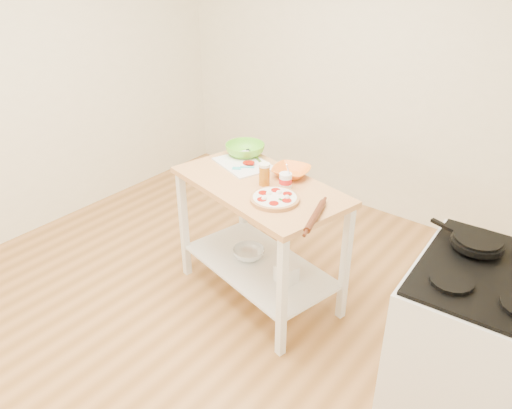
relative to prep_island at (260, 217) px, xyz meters
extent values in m
cube|color=#B77D43|center=(-0.14, -0.55, -0.66)|extent=(4.00, 4.50, 0.02)
cube|color=#F4ECCD|center=(-0.14, 1.71, 0.70)|extent=(4.00, 0.02, 2.70)
cube|color=tan|center=(0.00, 0.00, 0.23)|extent=(1.29, 0.89, 0.04)
cube|color=white|center=(0.00, 0.00, -0.40)|extent=(1.20, 0.81, 0.02)
cube|color=white|center=(-0.59, -0.15, -0.22)|extent=(0.06, 0.06, 0.86)
cube|color=white|center=(-0.47, 0.39, -0.22)|extent=(0.06, 0.06, 0.86)
cube|color=white|center=(0.47, -0.39, -0.22)|extent=(0.06, 0.06, 0.86)
cube|color=white|center=(0.59, 0.15, -0.22)|extent=(0.06, 0.06, 0.86)
cube|color=white|center=(1.50, -0.14, -0.19)|extent=(0.75, 0.86, 0.92)
cube|color=black|center=(1.50, -0.14, 0.28)|extent=(0.71, 0.82, 0.02)
cylinder|color=black|center=(1.36, 0.02, 0.33)|extent=(0.26, 0.26, 0.03)
cube|color=black|center=(1.17, 0.08, 0.33)|extent=(0.16, 0.07, 0.02)
cylinder|color=tan|center=(0.22, -0.13, 0.26)|extent=(0.30, 0.30, 0.02)
cylinder|color=tan|center=(0.22, -0.13, 0.27)|extent=(0.30, 0.30, 0.01)
cylinder|color=white|center=(0.22, -0.13, 0.27)|extent=(0.27, 0.27, 0.01)
cylinder|color=#9E0D06|center=(0.31, -0.13, 0.28)|extent=(0.06, 0.06, 0.01)
cylinder|color=#9E0D06|center=(0.26, -0.06, 0.28)|extent=(0.06, 0.06, 0.01)
cylinder|color=#9E0D06|center=(0.17, -0.06, 0.28)|extent=(0.06, 0.06, 0.01)
cylinder|color=#9E0D06|center=(0.13, -0.14, 0.28)|extent=(0.06, 0.06, 0.01)
cylinder|color=#9E0D06|center=(0.18, -0.21, 0.28)|extent=(0.06, 0.06, 0.01)
cylinder|color=#9E0D06|center=(0.27, -0.21, 0.28)|extent=(0.06, 0.06, 0.01)
sphere|color=white|center=(0.29, -0.10, 0.28)|extent=(0.04, 0.04, 0.04)
sphere|color=white|center=(0.21, -0.08, 0.28)|extent=(0.04, 0.04, 0.04)
sphere|color=white|center=(0.17, -0.13, 0.28)|extent=(0.04, 0.04, 0.04)
sphere|color=white|center=(0.19, -0.20, 0.28)|extent=(0.04, 0.04, 0.04)
plane|color=#0E590E|center=(0.27, -0.15, 0.28)|extent=(0.03, 0.03, 0.00)
plane|color=#0E590E|center=(0.28, -0.07, 0.28)|extent=(0.04, 0.04, 0.00)
plane|color=#0E590E|center=(0.20, -0.08, 0.28)|extent=(0.03, 0.03, 0.00)
plane|color=#0E590E|center=(0.15, -0.12, 0.28)|extent=(0.03, 0.03, 0.00)
cube|color=white|center=(-0.27, 0.17, 0.26)|extent=(0.48, 0.42, 0.01)
cube|color=#F4EACC|center=(-0.36, 0.27, 0.27)|extent=(0.03, 0.03, 0.02)
cube|color=#F4EACC|center=(-0.33, 0.26, 0.27)|extent=(0.03, 0.03, 0.02)
cube|color=#F4EACC|center=(-0.30, 0.25, 0.27)|extent=(0.03, 0.03, 0.02)
cube|color=#F4EACC|center=(-0.35, 0.31, 0.27)|extent=(0.03, 0.03, 0.02)
cube|color=#F4EACC|center=(-0.32, 0.29, 0.27)|extent=(0.03, 0.03, 0.02)
cube|color=#F4EACC|center=(-0.29, 0.28, 0.27)|extent=(0.03, 0.03, 0.02)
cylinder|color=#9E0D06|center=(-0.25, 0.18, 0.27)|extent=(0.07, 0.07, 0.01)
cylinder|color=#9E0D06|center=(-0.23, 0.17, 0.27)|extent=(0.07, 0.07, 0.01)
cylinder|color=#9E0D06|center=(-0.22, 0.17, 0.28)|extent=(0.07, 0.07, 0.01)
cube|color=#38C7D1|center=(-0.25, 0.06, 0.27)|extent=(0.07, 0.06, 0.01)
cylinder|color=#38C7D1|center=(-0.20, 0.12, 0.27)|extent=(0.09, 0.06, 0.01)
cube|color=silver|center=(-0.23, 0.28, 0.26)|extent=(0.17, 0.11, 0.00)
cube|color=black|center=(-0.35, 0.33, 0.27)|extent=(0.10, 0.07, 0.01)
imported|color=orange|center=(0.09, 0.22, 0.28)|extent=(0.29, 0.29, 0.06)
imported|color=#66C92B|center=(-0.37, 0.30, 0.30)|extent=(0.39, 0.39, 0.09)
cylinder|color=#AA5E0F|center=(0.03, 0.00, 0.32)|extent=(0.07, 0.07, 0.13)
cylinder|color=white|center=(0.03, 0.00, 0.39)|extent=(0.07, 0.07, 0.02)
cylinder|color=white|center=(0.17, 0.05, 0.30)|extent=(0.08, 0.08, 0.10)
cylinder|color=red|center=(0.17, 0.05, 0.30)|extent=(0.08, 0.08, 0.04)
cylinder|color=silver|center=(0.19, 0.05, 0.38)|extent=(0.01, 0.05, 0.10)
cylinder|color=#592714|center=(0.53, -0.17, 0.27)|extent=(0.14, 0.34, 0.04)
imported|color=silver|center=(-0.11, 0.02, -0.35)|extent=(0.26, 0.26, 0.07)
cube|color=white|center=(0.27, -0.05, -0.33)|extent=(0.15, 0.15, 0.12)
camera|label=1|loc=(1.79, -2.31, 1.68)|focal=35.00mm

